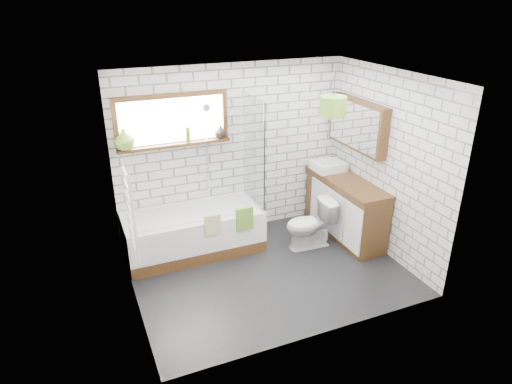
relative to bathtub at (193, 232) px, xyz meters
name	(u,v)px	position (x,y,z in m)	size (l,w,h in m)	color
floor	(269,272)	(0.76, -0.89, -0.31)	(3.40, 2.60, 0.01)	black
ceiling	(272,77)	(0.76, -0.89, 2.20)	(3.40, 2.60, 0.01)	white
wall_back	(233,151)	(0.76, 0.42, 0.95)	(3.40, 0.01, 2.50)	white
wall_front	(327,231)	(0.76, -2.19, 0.95)	(3.40, 0.01, 2.50)	white
wall_left	(125,207)	(-0.95, -0.89, 0.95)	(0.01, 2.60, 2.50)	white
wall_right	(386,164)	(2.46, -0.89, 0.95)	(0.01, 2.60, 2.50)	white
window	(173,121)	(-0.09, 0.37, 1.50)	(1.52, 0.16, 0.68)	#3A2110
towel_radiator	(130,211)	(-0.90, -0.89, 0.90)	(0.06, 0.52, 1.00)	white
mirror_cabinet	(358,125)	(2.38, -0.29, 1.35)	(0.16, 1.20, 0.70)	#3A2110
shower_riser	(207,149)	(0.36, 0.37, 1.05)	(0.02, 0.02, 1.30)	silver
bathtub	(193,232)	(0.00, 0.00, 0.00)	(1.87, 0.82, 0.60)	white
shower_screen	(254,152)	(0.91, 0.00, 1.05)	(0.02, 0.72, 1.50)	white
towel_green	(244,218)	(0.60, -0.41, 0.28)	(0.23, 0.06, 0.32)	#588427
towel_beige	(213,225)	(0.16, -0.41, 0.28)	(0.22, 0.05, 0.28)	tan
vanity	(345,207)	(2.21, -0.39, 0.14)	(0.50, 1.56, 0.89)	#3A2110
basin	(328,166)	(2.15, 0.04, 0.65)	(0.45, 0.39, 0.13)	white
tap	(338,160)	(2.31, 0.04, 0.72)	(0.03, 0.03, 0.16)	silver
toilet	(310,224)	(1.55, -0.52, 0.05)	(0.69, 0.39, 0.70)	white
vase_olive	(124,140)	(-0.74, 0.34, 1.32)	(0.27, 0.27, 0.28)	olive
vase_dark	(221,133)	(0.56, 0.34, 1.27)	(0.17, 0.17, 0.18)	black
bottle	(188,136)	(0.09, 0.34, 1.28)	(0.06, 0.06, 0.20)	olive
pendant	(333,106)	(1.60, -0.84, 1.80)	(0.32, 0.32, 0.24)	#588427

